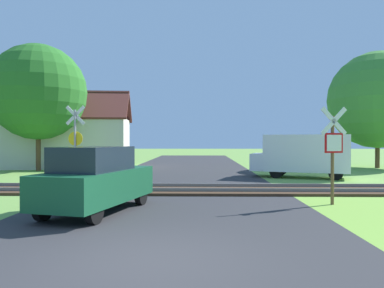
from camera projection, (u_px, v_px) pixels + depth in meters
The scene contains 10 objects.
ground_plane at pixel (148, 263), 5.96m from camera, with size 160.00×160.00×0.00m, color #6B9942.
road_asphalt at pixel (161, 232), 7.96m from camera, with size 8.09×80.00×0.01m, color #2D2D30.
rail_track at pixel (178, 190), 14.30m from camera, with size 60.00×2.60×0.22m.
stop_sign_near at pixel (333, 148), 11.29m from camera, with size 0.86×0.24×2.97m.
crossing_sign_far at pixel (75, 139), 16.60m from camera, with size 0.88×0.13×3.50m.
house at pixel (71, 141), 27.09m from camera, with size 8.99×6.16×5.57m.
tree_left at pixel (38, 92), 23.77m from camera, with size 6.06×6.06×8.05m.
tree_far at pixel (378, 100), 26.32m from camera, with size 6.81×6.81×8.20m.
mail_truck at pixel (303, 154), 19.46m from camera, with size 5.24×3.42×2.24m.
parked_car at pixel (96, 179), 10.10m from camera, with size 2.57×4.28×1.78m.
Camera 1 is at (0.83, -5.92, 1.95)m, focal length 35.00 mm.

